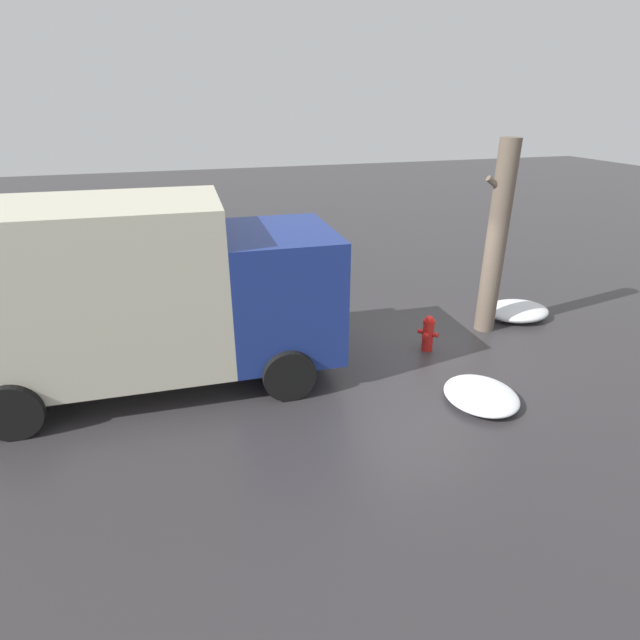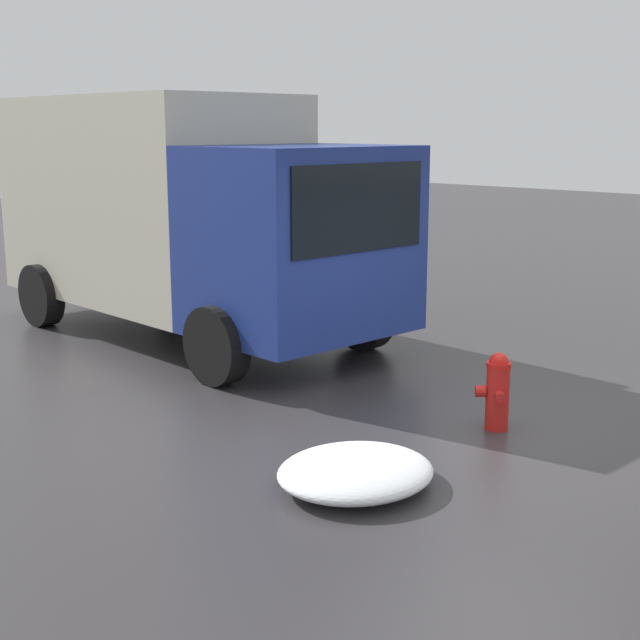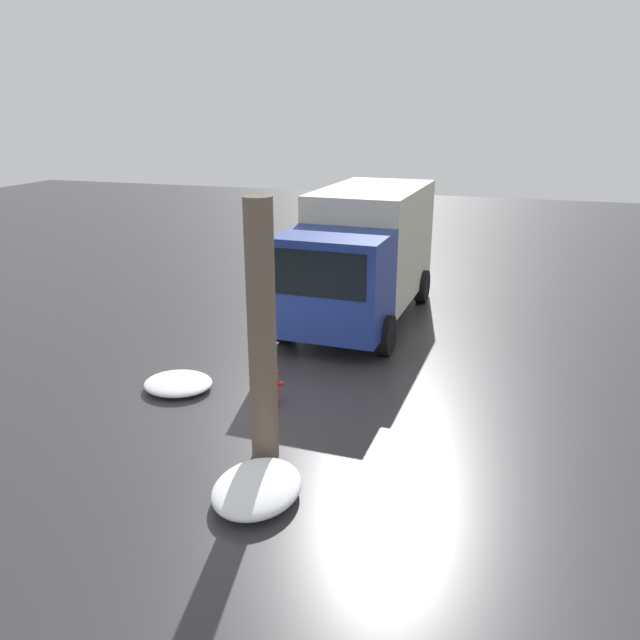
# 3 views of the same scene
# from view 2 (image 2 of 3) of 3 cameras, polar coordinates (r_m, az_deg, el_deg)

# --- Properties ---
(ground_plane) EXTENTS (60.00, 60.00, 0.00)m
(ground_plane) POSITION_cam_2_polar(r_m,az_deg,el_deg) (8.75, 11.20, -6.86)
(ground_plane) COLOR #333033
(fire_hydrant) EXTENTS (0.37, 0.38, 0.75)m
(fire_hydrant) POSITION_cam_2_polar(r_m,az_deg,el_deg) (8.64, 11.27, -4.43)
(fire_hydrant) COLOR red
(fire_hydrant) RESTS_ON ground_plane
(delivery_truck) EXTENTS (6.43, 2.83, 3.24)m
(delivery_truck) POSITION_cam_2_polar(r_m,az_deg,el_deg) (12.28, -8.79, 7.01)
(delivery_truck) COLOR navy
(delivery_truck) RESTS_ON ground_plane
(snow_pile_curbside) EXTENTS (1.20, 1.33, 0.25)m
(snow_pile_curbside) POSITION_cam_2_polar(r_m,az_deg,el_deg) (7.26, 2.30, -9.67)
(snow_pile_curbside) COLOR white
(snow_pile_curbside) RESTS_ON ground_plane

